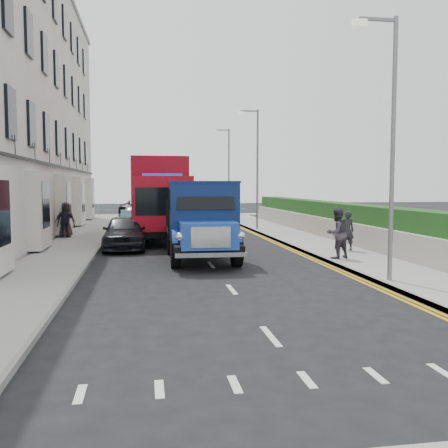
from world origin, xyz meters
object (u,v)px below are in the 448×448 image
parked_car_front (125,232)px  red_lorry (158,196)px  lamp_far (227,168)px  bedford_lorry (203,226)px  pedestrian_east_near (347,231)px  lamp_near (389,134)px  lamp_mid (255,162)px

parked_car_front → red_lorry: bearing=67.5°
lamp_far → bedford_lorry: (-4.38, -21.47, -2.73)m
pedestrian_east_near → bedford_lorry: bearing=15.9°
lamp_near → lamp_mid: 16.00m
lamp_mid → parked_car_front: (-7.19, -7.33, -3.28)m
lamp_mid → parked_car_front: size_ratio=1.66×
lamp_far → lamp_mid: bearing=-90.0°
lamp_near → lamp_far: bearing=90.0°
lamp_mid → lamp_far: (0.00, 10.00, 0.00)m
lamp_mid → parked_car_front: bearing=-134.5°
parked_car_front → bedford_lorry: bearing=-55.8°
lamp_mid → red_lorry: lamp_mid is taller
bedford_lorry → parked_car_front: size_ratio=1.40×
lamp_mid → pedestrian_east_near: bearing=-81.9°
parked_car_front → lamp_mid: bearing=45.6°
lamp_near → parked_car_front: bearing=129.7°
bedford_lorry → pedestrian_east_near: (5.80, 1.43, -0.37)m
lamp_near → parked_car_front: lamp_near is taller
lamp_near → pedestrian_east_near: size_ratio=4.54×
lamp_near → bedford_lorry: (-4.38, 4.53, -2.73)m
red_lorry → pedestrian_east_near: size_ratio=4.98×
lamp_near → parked_car_front: size_ratio=1.66×
lamp_far → pedestrian_east_near: bearing=-85.9°
red_lorry → parked_car_front: red_lorry is taller
bedford_lorry → lamp_near: bearing=-45.1°
red_lorry → pedestrian_east_near: 9.60m
lamp_far → bedford_lorry: bearing=-101.5°
lamp_near → lamp_mid: (0.00, 16.00, 0.00)m
pedestrian_east_near → red_lorry: bearing=-39.6°
lamp_far → lamp_near: bearing=-90.0°
red_lorry → parked_car_front: 4.16m
lamp_far → red_lorry: (-5.69, -13.71, -1.87)m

